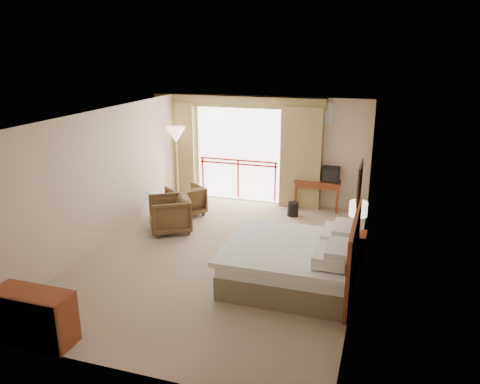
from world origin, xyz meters
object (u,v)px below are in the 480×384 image
(nightstand, at_px, (355,247))
(wastebasket, at_px, (293,209))
(side_table, at_px, (172,205))
(dresser, at_px, (33,317))
(bed, at_px, (294,262))
(floor_lamp, at_px, (176,138))
(desk, at_px, (318,186))
(table_lamp, at_px, (358,210))
(armchair_far, at_px, (187,214))
(tv, at_px, (331,174))
(armchair_near, at_px, (171,231))

(nightstand, distance_m, wastebasket, 2.59)
(side_table, relative_size, dresser, 0.45)
(bed, height_order, floor_lamp, floor_lamp)
(nightstand, bearing_deg, dresser, -134.85)
(bed, relative_size, desk, 1.93)
(wastebasket, relative_size, dresser, 0.29)
(table_lamp, height_order, armchair_far, table_lamp)
(bed, xyz_separation_m, table_lamp, (0.93, 1.25, 0.61))
(bed, height_order, dresser, bed)
(armchair_far, relative_size, floor_lamp, 0.40)
(side_table, bearing_deg, armchair_far, 68.30)
(desk, height_order, dresser, dresser)
(nightstand, xyz_separation_m, desk, (-1.13, 2.81, 0.29))
(wastebasket, bearing_deg, table_lamp, -51.28)
(bed, distance_m, desk, 4.02)
(wastebasket, height_order, armchair_far, armchair_far)
(bed, xyz_separation_m, nightstand, (0.93, 1.20, -0.11))
(tv, distance_m, armchair_near, 4.09)
(bed, height_order, wastebasket, bed)
(table_lamp, xyz_separation_m, desk, (-1.13, 2.76, -0.43))
(dresser, bearing_deg, floor_lamp, 101.30)
(dresser, bearing_deg, tv, 69.37)
(tv, height_order, dresser, tv)
(table_lamp, height_order, desk, table_lamp)
(nightstand, height_order, desk, desk)
(tv, distance_m, floor_lamp, 3.96)
(armchair_far, bearing_deg, desk, 154.33)
(tv, bearing_deg, armchair_far, -155.34)
(wastebasket, xyz_separation_m, armchair_near, (-2.34, -1.78, -0.16))
(armchair_near, xyz_separation_m, floor_lamp, (-0.76, 2.05, 1.65))
(desk, bearing_deg, dresser, -112.76)
(dresser, bearing_deg, bed, 46.48)
(wastebasket, distance_m, armchair_far, 2.55)
(nightstand, xyz_separation_m, side_table, (-4.20, 0.94, 0.07))
(nightstand, relative_size, armchair_far, 0.70)
(nightstand, distance_m, tv, 2.94)
(tv, distance_m, side_table, 3.87)
(armchair_far, height_order, floor_lamp, floor_lamp)
(desk, distance_m, armchair_far, 3.30)
(nightstand, xyz_separation_m, table_lamp, (0.00, 0.05, 0.72))
(side_table, height_order, floor_lamp, floor_lamp)
(armchair_far, relative_size, armchair_near, 0.90)
(table_lamp, distance_m, tv, 2.83)
(tv, xyz_separation_m, floor_lamp, (-3.87, -0.44, 0.75))
(table_lamp, distance_m, side_table, 4.35)
(bed, xyz_separation_m, wastebasket, (-0.67, 3.24, -0.21))
(bed, bearing_deg, armchair_far, 140.62)
(table_lamp, relative_size, side_table, 1.15)
(desk, relative_size, dresser, 0.99)
(desk, xyz_separation_m, dresser, (-2.80, -6.73, -0.19))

